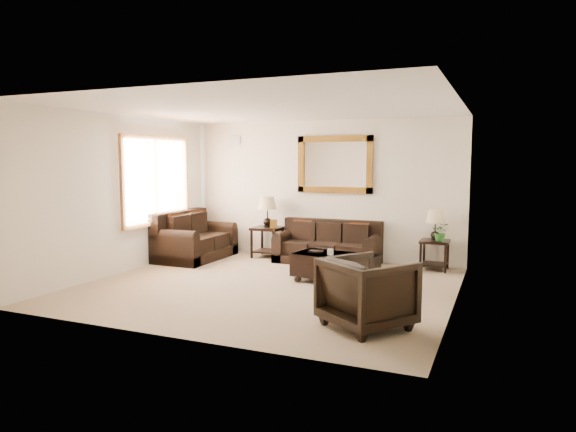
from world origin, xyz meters
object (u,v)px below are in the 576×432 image
at_px(coffee_table, 335,265).
at_px(armchair, 367,289).
at_px(loveseat, 193,241).
at_px(end_table_left, 267,218).
at_px(end_table_right, 435,231).
at_px(sofa, 328,248).

distance_m(coffee_table, armchair, 2.27).
bearing_deg(loveseat, end_table_left, -60.77).
xyz_separation_m(loveseat, end_table_right, (4.52, 0.75, 0.35)).
xyz_separation_m(end_table_left, end_table_right, (3.23, 0.03, -0.10)).
height_order(loveseat, coffee_table, loveseat).
bearing_deg(armchair, coffee_table, -27.56).
height_order(sofa, armchair, armchair).
bearing_deg(loveseat, armchair, -123.77).
bearing_deg(end_table_left, loveseat, -150.77).
xyz_separation_m(coffee_table, armchair, (1.03, -2.02, 0.17)).
relative_size(loveseat, end_table_left, 1.36).
bearing_deg(sofa, end_table_left, 177.01).
relative_size(end_table_right, armchair, 1.19).
relative_size(end_table_left, coffee_table, 0.87).
distance_m(loveseat, armchair, 5.06).
bearing_deg(coffee_table, armchair, -54.57).
distance_m(loveseat, end_table_left, 1.54).
bearing_deg(sofa, end_table_right, 3.04).
distance_m(sofa, loveseat, 2.66).
distance_m(end_table_left, armchair, 4.60).
height_order(sofa, coffee_table, sofa).
xyz_separation_m(end_table_right, coffee_table, (-1.34, -1.55, -0.42)).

